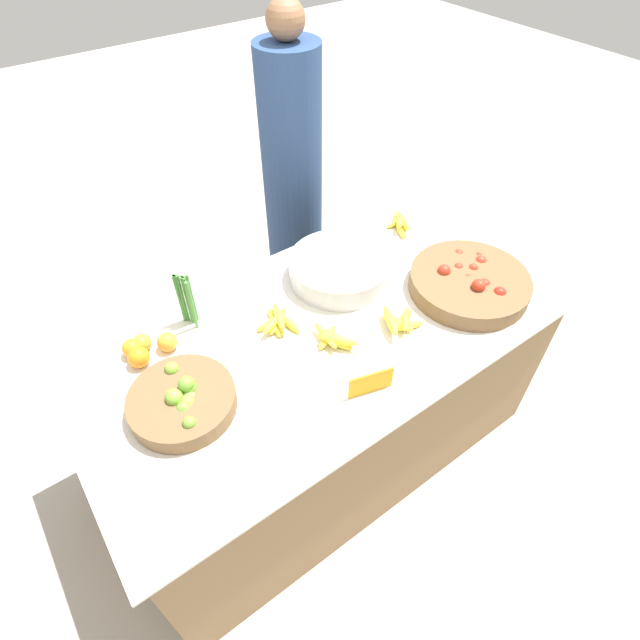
{
  "coord_description": "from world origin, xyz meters",
  "views": [
    {
      "loc": [
        -0.72,
        -1.0,
        2.06
      ],
      "look_at": [
        0.0,
        0.0,
        0.8
      ],
      "focal_mm": 28.0,
      "sensor_mm": 36.0,
      "label": 1
    }
  ],
  "objects_px": {
    "lime_bowl": "(183,401)",
    "tomato_basket": "(469,283)",
    "price_sign": "(371,383)",
    "vendor_person": "(293,191)",
    "metal_bowl": "(339,269)"
  },
  "relations": [
    {
      "from": "price_sign",
      "to": "vendor_person",
      "type": "bearing_deg",
      "value": 83.37
    },
    {
      "from": "price_sign",
      "to": "lime_bowl",
      "type": "bearing_deg",
      "value": 165.72
    },
    {
      "from": "metal_bowl",
      "to": "vendor_person",
      "type": "relative_size",
      "value": 0.25
    },
    {
      "from": "price_sign",
      "to": "vendor_person",
      "type": "height_order",
      "value": "vendor_person"
    },
    {
      "from": "metal_bowl",
      "to": "price_sign",
      "type": "bearing_deg",
      "value": -117.32
    },
    {
      "from": "tomato_basket",
      "to": "price_sign",
      "type": "relative_size",
      "value": 3.11
    },
    {
      "from": "lime_bowl",
      "to": "price_sign",
      "type": "distance_m",
      "value": 0.59
    },
    {
      "from": "tomato_basket",
      "to": "metal_bowl",
      "type": "bearing_deg",
      "value": 135.9
    },
    {
      "from": "metal_bowl",
      "to": "price_sign",
      "type": "distance_m",
      "value": 0.57
    },
    {
      "from": "lime_bowl",
      "to": "price_sign",
      "type": "relative_size",
      "value": 2.25
    },
    {
      "from": "lime_bowl",
      "to": "tomato_basket",
      "type": "relative_size",
      "value": 0.73
    },
    {
      "from": "metal_bowl",
      "to": "lime_bowl",
      "type": "bearing_deg",
      "value": -164.75
    },
    {
      "from": "metal_bowl",
      "to": "vendor_person",
      "type": "height_order",
      "value": "vendor_person"
    },
    {
      "from": "lime_bowl",
      "to": "tomato_basket",
      "type": "height_order",
      "value": "same"
    },
    {
      "from": "metal_bowl",
      "to": "vendor_person",
      "type": "distance_m",
      "value": 0.71
    }
  ]
}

